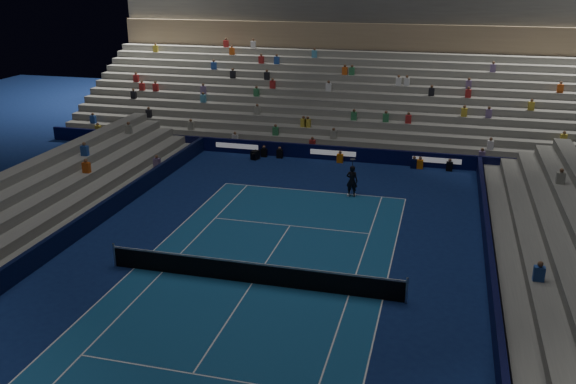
# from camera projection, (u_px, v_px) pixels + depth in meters

# --- Properties ---
(ground) EXTENTS (90.00, 90.00, 0.00)m
(ground) POSITION_uv_depth(u_px,v_px,m) (252.00, 283.00, 25.96)
(ground) COLOR #0D1C50
(ground) RESTS_ON ground
(court_surface) EXTENTS (10.97, 23.77, 0.01)m
(court_surface) POSITION_uv_depth(u_px,v_px,m) (252.00, 283.00, 25.96)
(court_surface) COLOR navy
(court_surface) RESTS_ON ground
(sponsor_barrier_far) EXTENTS (44.00, 0.25, 1.00)m
(sponsor_barrier_far) POSITION_uv_depth(u_px,v_px,m) (333.00, 153.00, 42.62)
(sponsor_barrier_far) COLOR #080932
(sponsor_barrier_far) RESTS_ON ground
(sponsor_barrier_east) EXTENTS (0.25, 37.00, 1.00)m
(sponsor_barrier_east) POSITION_uv_depth(u_px,v_px,m) (494.00, 302.00, 23.49)
(sponsor_barrier_east) COLOR black
(sponsor_barrier_east) RESTS_ON ground
(sponsor_barrier_west) EXTENTS (0.25, 37.00, 1.00)m
(sponsor_barrier_west) POSITION_uv_depth(u_px,v_px,m) (50.00, 248.00, 28.08)
(sponsor_barrier_west) COLOR black
(sponsor_barrier_west) RESTS_ON ground
(grandstand_main) EXTENTS (44.00, 15.20, 11.20)m
(grandstand_main) POSITION_uv_depth(u_px,v_px,m) (355.00, 88.00, 50.20)
(grandstand_main) COLOR slate
(grandstand_main) RESTS_ON ground
(tennis_net) EXTENTS (12.90, 0.10, 1.10)m
(tennis_net) POSITION_uv_depth(u_px,v_px,m) (252.00, 273.00, 25.79)
(tennis_net) COLOR #B2B2B7
(tennis_net) RESTS_ON ground
(tennis_player) EXTENTS (0.73, 0.53, 1.86)m
(tennis_player) POSITION_uv_depth(u_px,v_px,m) (352.00, 181.00, 35.68)
(tennis_player) COLOR black
(tennis_player) RESTS_ON ground
(broadcast_camera) EXTENTS (0.63, 0.99, 0.61)m
(broadcast_camera) POSITION_uv_depth(u_px,v_px,m) (255.00, 155.00, 42.83)
(broadcast_camera) COLOR black
(broadcast_camera) RESTS_ON ground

